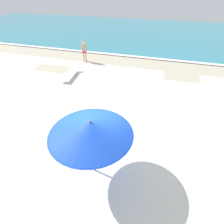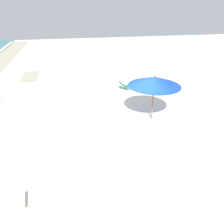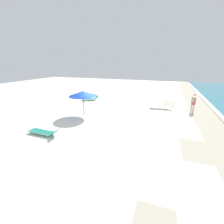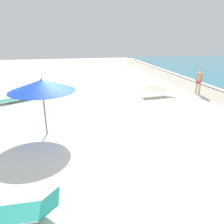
# 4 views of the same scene
# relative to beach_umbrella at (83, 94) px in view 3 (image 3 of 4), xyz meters

# --- Properties ---
(ground_plane) EXTENTS (60.00, 60.00, 0.16)m
(ground_plane) POSITION_rel_beach_umbrella_xyz_m (-0.32, 1.26, -2.08)
(ground_plane) COLOR silver
(beach_umbrella) EXTENTS (2.50, 2.50, 2.29)m
(beach_umbrella) POSITION_rel_beach_umbrella_xyz_m (0.00, 0.00, 0.00)
(beach_umbrella) COLOR olive
(beach_umbrella) RESTS_ON ground_plane
(sun_lounger_under_umbrella) EXTENTS (0.66, 2.34, 0.54)m
(sun_lounger_under_umbrella) POSITION_rel_beach_umbrella_xyz_m (4.41, -0.54, -1.79)
(sun_lounger_under_umbrella) COLOR #1E8475
(sun_lounger_under_umbrella) RESTS_ON ground_plane
(sun_lounger_beside_umbrella) EXTENTS (1.55, 2.09, 0.60)m
(sun_lounger_beside_umbrella) POSITION_rel_beach_umbrella_xyz_m (-5.18, -2.03, -1.78)
(sun_lounger_beside_umbrella) COLOR #1E8475
(sun_lounger_beside_umbrella) RESTS_ON ground_plane
(sun_lounger_near_water_left) EXTENTS (0.86, 2.32, 0.51)m
(sun_lounger_near_water_left) POSITION_rel_beach_umbrella_xyz_m (-4.37, 6.65, -1.79)
(sun_lounger_near_water_left) COLOR white
(sun_lounger_near_water_left) RESTS_ON ground_plane
(beachgoer_wading_adult) EXTENTS (0.33, 0.37, 1.76)m
(beachgoer_wading_adult) POSITION_rel_beach_umbrella_xyz_m (-4.55, 9.58, -1.00)
(beachgoer_wading_adult) COLOR tan
(beachgoer_wading_adult) RESTS_ON ground_plane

